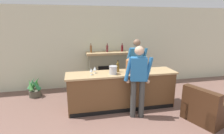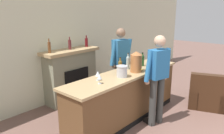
% 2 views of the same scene
% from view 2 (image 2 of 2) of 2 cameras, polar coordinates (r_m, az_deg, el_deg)
% --- Properties ---
extents(wall_back_panel, '(12.00, 0.07, 2.75)m').
position_cam_2_polar(wall_back_panel, '(5.33, -13.19, 6.05)').
color(wall_back_panel, beige).
rests_on(wall_back_panel, ground_plane).
extents(bar_counter, '(2.84, 0.67, 0.97)m').
position_cam_2_polar(bar_counter, '(4.36, 3.59, -7.64)').
color(bar_counter, brown).
rests_on(bar_counter, ground_plane).
extents(fireplace_stone, '(1.41, 0.52, 1.56)m').
position_cam_2_polar(fireplace_stone, '(5.31, -10.68, -2.01)').
color(fireplace_stone, gray).
rests_on(fireplace_stone, ground_plane).
extents(armchair_black, '(1.08, 1.06, 0.82)m').
position_cam_2_polar(armchair_black, '(5.46, 23.81, -6.69)').
color(armchair_black, '#3C2313').
rests_on(armchair_black, ground_plane).
extents(person_customer, '(0.65, 0.37, 1.71)m').
position_cam_2_polar(person_customer, '(4.11, 11.83, -2.54)').
color(person_customer, '#3D3E3C').
rests_on(person_customer, ground_plane).
extents(person_bartender, '(0.65, 0.35, 1.75)m').
position_cam_2_polar(person_bartender, '(5.03, 2.26, 1.23)').
color(person_bartender, brown).
rests_on(person_bartender, ground_plane).
extents(copper_dispenser, '(0.23, 0.27, 0.41)m').
position_cam_2_polar(copper_dispenser, '(4.23, 6.35, 1.41)').
color(copper_dispenser, '#B76E3D').
rests_on(copper_dispenser, bar_counter).
extents(ice_bucket_steel, '(0.20, 0.20, 0.20)m').
position_cam_2_polar(ice_bucket_steel, '(3.92, 2.60, -1.12)').
color(ice_bucket_steel, silver).
rests_on(ice_bucket_steel, bar_counter).
extents(wine_bottle_burgundy_dark, '(0.07, 0.07, 0.33)m').
position_cam_2_polar(wine_bottle_burgundy_dark, '(4.43, 4.19, 1.32)').
color(wine_bottle_burgundy_dark, '#A3B9B8').
rests_on(wine_bottle_burgundy_dark, bar_counter).
extents(wine_bottle_chardonnay_pale, '(0.07, 0.07, 0.31)m').
position_cam_2_polar(wine_bottle_chardonnay_pale, '(4.13, 2.14, 0.24)').
color(wine_bottle_chardonnay_pale, brown).
rests_on(wine_bottle_chardonnay_pale, bar_counter).
extents(wine_bottle_merlot_tall, '(0.08, 0.08, 0.29)m').
position_cam_2_polar(wine_bottle_merlot_tall, '(4.73, 7.93, 1.88)').
color(wine_bottle_merlot_tall, '#19441C').
rests_on(wine_bottle_merlot_tall, bar_counter).
extents(wine_glass_front_right, '(0.07, 0.07, 0.17)m').
position_cam_2_polar(wine_glass_front_right, '(4.75, 5.87, 1.82)').
color(wine_glass_front_right, silver).
rests_on(wine_glass_front_right, bar_counter).
extents(wine_glass_back_row, '(0.07, 0.07, 0.18)m').
position_cam_2_polar(wine_glass_back_row, '(4.47, 9.94, 0.92)').
color(wine_glass_back_row, silver).
rests_on(wine_glass_back_row, bar_counter).
extents(wine_glass_front_left, '(0.09, 0.09, 0.16)m').
position_cam_2_polar(wine_glass_front_left, '(3.72, -3.74, -1.79)').
color(wine_glass_front_left, silver).
rests_on(wine_glass_front_left, bar_counter).
extents(wine_glass_near_bucket, '(0.08, 0.08, 0.16)m').
position_cam_2_polar(wine_glass_near_bucket, '(3.55, -3.29, -2.62)').
color(wine_glass_near_bucket, silver).
rests_on(wine_glass_near_bucket, bar_counter).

